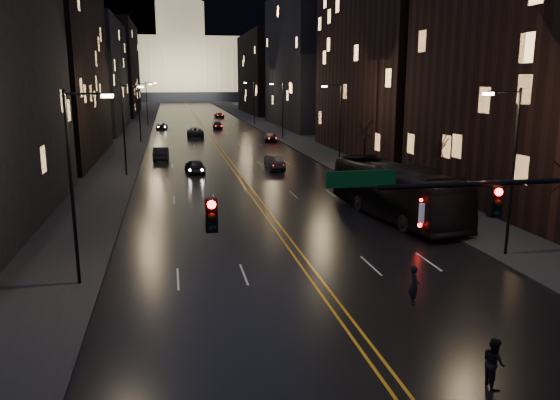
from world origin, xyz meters
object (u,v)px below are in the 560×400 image
traffic_signal (559,213)px  oncoming_car_a (195,166)px  bus (395,191)px  receding_car_a (275,163)px  oncoming_car_b (161,154)px  pedestrian_a (414,285)px  pedestrian_b (494,362)px

traffic_signal → oncoming_car_a: 41.88m
oncoming_car_a → bus: bearing=115.9°
oncoming_car_a → receding_car_a: (8.41, 0.70, 0.00)m
traffic_signal → receding_car_a: 41.36m
oncoming_car_a → oncoming_car_b: bearing=-76.2°
oncoming_car_a → pedestrian_a: (7.58, -35.39, 0.11)m
pedestrian_a → oncoming_car_a: bearing=25.7°
bus → pedestrian_a: (-5.17, -14.25, -1.02)m
bus → receding_car_a: 22.29m
oncoming_car_b → pedestrian_b: 53.07m
bus → receding_car_a: bearing=93.4°
oncoming_car_a → receding_car_a: bearing=179.5°
receding_car_a → pedestrian_b: (-1.15, -42.53, 0.06)m
oncoming_car_a → receding_car_a: size_ratio=0.96×
bus → oncoming_car_a: size_ratio=3.08×
traffic_signal → bus: 19.70m
receding_car_a → oncoming_car_b: bearing=142.1°
oncoming_car_b → bus: bearing=119.1°
traffic_signal → receding_car_a: bearing=92.4°
bus → receding_car_a: (-4.34, 21.84, -1.13)m
bus → oncoming_car_a: (-12.75, 21.14, -1.13)m
bus → pedestrian_b: (-5.49, -20.69, -1.07)m
bus → oncoming_car_b: bearing=109.6°
receding_car_a → pedestrian_b: size_ratio=2.82×
pedestrian_a → pedestrian_b: (-0.32, -6.44, -0.05)m
oncoming_car_a → oncoming_car_b: (-3.49, 10.14, 0.06)m
bus → pedestrian_b: size_ratio=8.36×
oncoming_car_a → receding_car_a: receding_car_a is taller
bus → receding_car_a: bus is taller
bus → oncoming_car_b: (-16.24, 31.28, -1.07)m
oncoming_car_b → pedestrian_a: bearing=105.4°
receding_car_a → pedestrian_b: bearing=-91.0°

